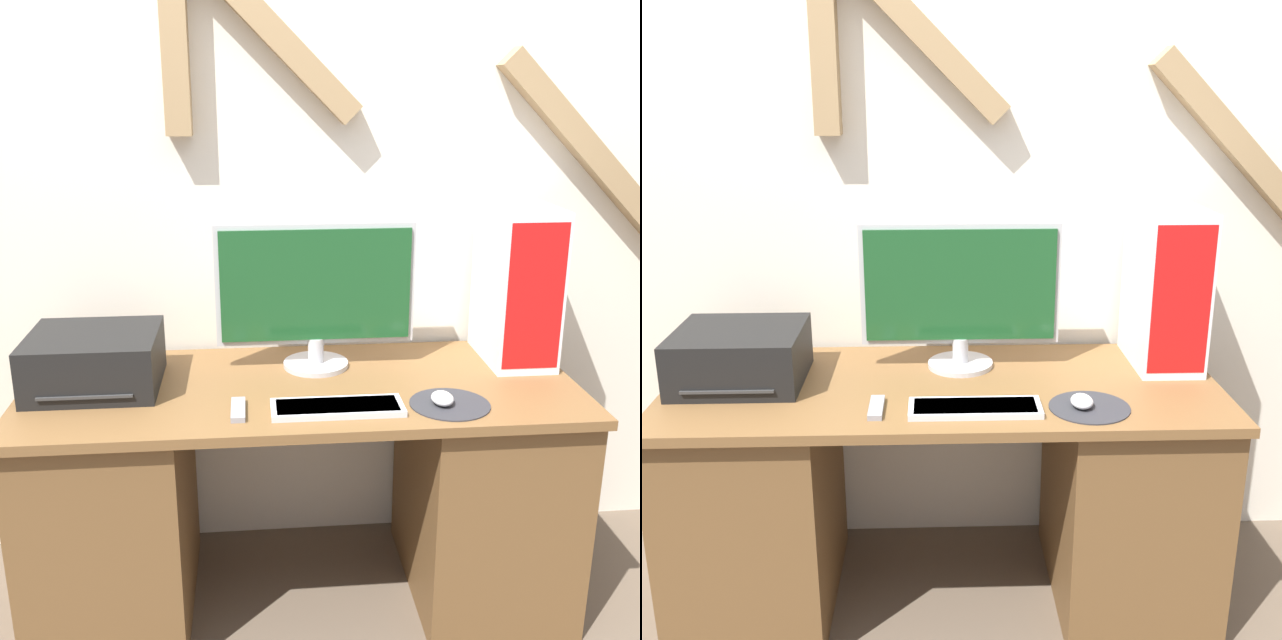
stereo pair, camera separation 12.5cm
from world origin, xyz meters
TOP-DOWN VIEW (x-y plane):
  - wall_back at (0.00, 0.75)m, footprint 6.40×0.13m
  - desk at (0.00, 0.35)m, footprint 1.68×0.69m
  - monitor at (0.06, 0.49)m, footprint 0.63×0.21m
  - keyboard at (0.09, 0.14)m, footprint 0.37×0.13m
  - mousepad at (0.41, 0.15)m, footprint 0.23×0.23m
  - mouse at (0.39, 0.15)m, footprint 0.06×0.09m
  - computer_tower at (0.72, 0.51)m, footprint 0.20×0.34m
  - printer at (-0.62, 0.39)m, footprint 0.38×0.35m
  - remote_control at (-0.19, 0.16)m, footprint 0.04×0.14m

SIDE VIEW (x-z plane):
  - desk at x=0.00m, z-range 0.01..0.76m
  - mousepad at x=0.41m, z-range 0.75..0.75m
  - remote_control at x=-0.19m, z-range 0.75..0.77m
  - keyboard at x=0.09m, z-range 0.75..0.77m
  - mouse at x=0.39m, z-range 0.75..0.79m
  - printer at x=-0.62m, z-range 0.75..0.92m
  - monitor at x=0.06m, z-range 0.77..1.24m
  - computer_tower at x=0.72m, z-range 0.75..1.26m
  - wall_back at x=0.00m, z-range 0.01..2.72m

